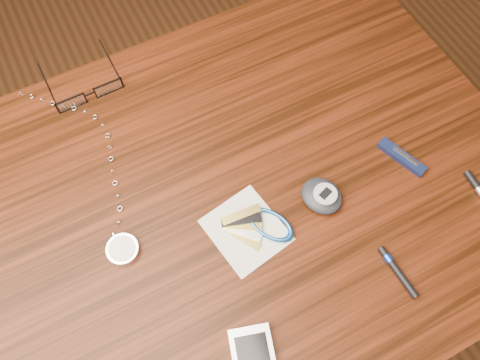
{
  "coord_description": "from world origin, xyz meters",
  "views": [
    {
      "loc": [
        -0.1,
        -0.27,
        1.42
      ],
      "look_at": [
        0.05,
        0.01,
        0.76
      ],
      "focal_mm": 35.0,
      "sensor_mm": 36.0,
      "label": 1
    }
  ],
  "objects": [
    {
      "name": "pocket_knife",
      "position": [
        0.3,
        -0.07,
        0.76
      ],
      "size": [
        0.05,
        0.09,
        0.01
      ],
      "color": "#0F1833",
      "rests_on": "desk"
    },
    {
      "name": "eyeglasses",
      "position": [
        -0.11,
        0.28,
        0.76
      ],
      "size": [
        0.12,
        0.12,
        0.03
      ],
      "color": "black",
      "rests_on": "desk"
    },
    {
      "name": "black_blue_pen",
      "position": [
        0.18,
        -0.22,
        0.76
      ],
      "size": [
        0.01,
        0.08,
        0.01
      ],
      "color": "black",
      "rests_on": "desk"
    },
    {
      "name": "pedometer",
      "position": [
        0.15,
        -0.07,
        0.76
      ],
      "size": [
        0.08,
        0.08,
        0.03
      ],
      "color": "black",
      "rests_on": "desk"
    },
    {
      "name": "desk",
      "position": [
        0.0,
        0.0,
        0.65
      ],
      "size": [
        1.0,
        0.7,
        0.75
      ],
      "color": "#3B1609",
      "rests_on": "ground"
    },
    {
      "name": "pocket_watch",
      "position": [
        -0.16,
        0.01,
        0.76
      ],
      "size": [
        0.11,
        0.37,
        0.02
      ],
      "color": "silver",
      "rests_on": "desk"
    },
    {
      "name": "ground",
      "position": [
        0.0,
        0.0,
        0.0
      ],
      "size": [
        3.8,
        3.8,
        0.0
      ],
      "primitive_type": "plane",
      "color": "#472814",
      "rests_on": "ground"
    },
    {
      "name": "notepad_keys",
      "position": [
        0.04,
        -0.07,
        0.75
      ],
      "size": [
        0.14,
        0.13,
        0.01
      ],
      "color": "silver",
      "rests_on": "desk"
    }
  ]
}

